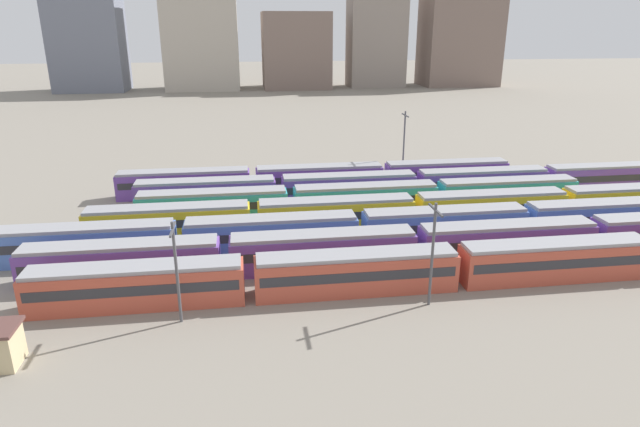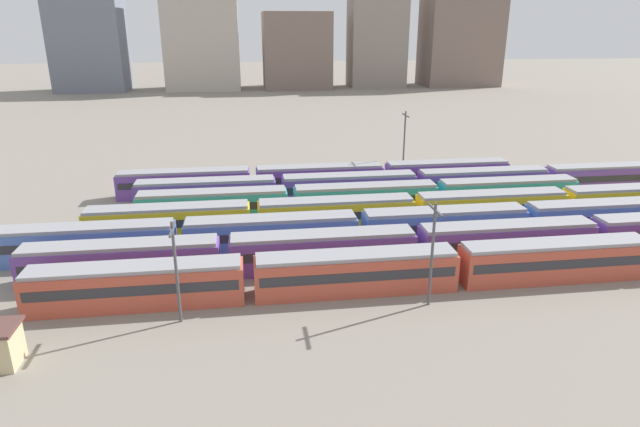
{
  "view_description": "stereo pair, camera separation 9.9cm",
  "coord_description": "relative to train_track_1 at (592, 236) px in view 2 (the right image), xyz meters",
  "views": [
    {
      "loc": [
        4.54,
        -42.83,
        22.74
      ],
      "look_at": [
        12.71,
        15.6,
        2.04
      ],
      "focal_mm": 30.44,
      "sensor_mm": 36.0,
      "label": 1
    },
    {
      "loc": [
        4.64,
        -42.85,
        22.74
      ],
      "look_at": [
        12.71,
        15.6,
        2.04
      ],
      "focal_mm": 30.44,
      "sensor_mm": 36.0,
      "label": 2
    }
  ],
  "objects": [
    {
      "name": "ground_plane",
      "position": [
        -39.9,
        10.4,
        -1.9
      ],
      "size": [
        600.0,
        600.0,
        0.0
      ],
      "primitive_type": "plane",
      "color": "gray"
    },
    {
      "name": "train_track_1",
      "position": [
        0.0,
        0.0,
        0.0
      ],
      "size": [
        112.5,
        3.06,
        3.75
      ],
      "color": "#6B429E",
      "rests_on": "ground_plane"
    },
    {
      "name": "train_track_2",
      "position": [
        -4.69,
        5.2,
        0.0
      ],
      "size": [
        112.5,
        3.06,
        3.75
      ],
      "color": "#4C70BC",
      "rests_on": "ground_plane"
    },
    {
      "name": "train_track_3",
      "position": [
        -6.42,
        10.4,
        0.0
      ],
      "size": [
        93.6,
        3.06,
        3.75
      ],
      "color": "yellow",
      "rests_on": "ground_plane"
    },
    {
      "name": "train_track_4",
      "position": [
        -20.71,
        15.6,
        -0.0
      ],
      "size": [
        55.8,
        3.06,
        3.75
      ],
      "color": "teal",
      "rests_on": "ground_plane"
    },
    {
      "name": "train_track_5",
      "position": [
        -12.37,
        20.8,
        0.0
      ],
      "size": [
        74.7,
        3.06,
        3.75
      ],
      "color": "#6B429E",
      "rests_on": "ground_plane"
    },
    {
      "name": "train_track_6",
      "position": [
        -25.1,
        26.0,
        -0.0
      ],
      "size": [
        55.8,
        3.06,
        3.75
      ],
      "color": "#6B429E",
      "rests_on": "ground_plane"
    },
    {
      "name": "catenary_pole_0",
      "position": [
        -41.14,
        -8.41,
        2.91
      ],
      "size": [
        0.24,
        3.2,
        8.59
      ],
      "color": "#4C4C51",
      "rests_on": "ground_plane"
    },
    {
      "name": "catenary_pole_1",
      "position": [
        -12.05,
        28.77,
        4.02
      ],
      "size": [
        0.24,
        3.2,
        10.73
      ],
      "color": "#4C4C51",
      "rests_on": "ground_plane"
    },
    {
      "name": "catenary_pole_2",
      "position": [
        -20.41,
        -8.45,
        3.21
      ],
      "size": [
        0.24,
        3.2,
        9.15
      ],
      "color": "#4C4C51",
      "rests_on": "ground_plane"
    },
    {
      "name": "distant_building_0",
      "position": [
        -88.02,
        159.03,
        24.73
      ],
      "size": [
        23.77,
        17.68,
        53.27
      ],
      "primitive_type": "cube",
      "color": "slate",
      "rests_on": "ground_plane"
    },
    {
      "name": "distant_building_1",
      "position": [
        -49.26,
        159.03,
        17.47
      ],
      "size": [
        25.89,
        19.72,
        38.74
      ],
      "primitive_type": "cube",
      "color": "#B2A899",
      "rests_on": "ground_plane"
    },
    {
      "name": "distant_building_2",
      "position": [
        -15.46,
        159.03,
        11.51
      ],
      "size": [
        24.22,
        21.13,
        26.82
      ],
      "primitive_type": "cube",
      "color": "#7A665B",
      "rests_on": "ground_plane"
    },
    {
      "name": "distant_building_3",
      "position": [
        14.72,
        159.03,
        19.02
      ],
      "size": [
        20.58,
        13.93,
        41.84
      ],
      "primitive_type": "cube",
      "color": "gray",
      "rests_on": "ground_plane"
    },
    {
      "name": "distant_building_4",
      "position": [
        47.3,
        159.03,
        17.81
      ],
      "size": [
        28.08,
        18.73,
        39.42
      ],
      "primitive_type": "cube",
      "color": "#7A665B",
      "rests_on": "ground_plane"
    }
  ]
}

